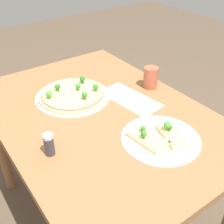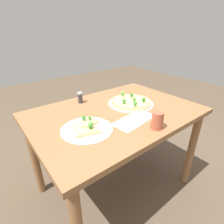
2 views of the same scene
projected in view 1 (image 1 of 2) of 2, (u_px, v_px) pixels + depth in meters
name	position (u px, v px, depth m)	size (l,w,h in m)	color
ground_plane	(103.00, 216.00, 1.70)	(8.00, 8.00, 0.00)	brown
dining_table	(100.00, 130.00, 1.33)	(1.22, 0.85, 0.77)	brown
pizza_tray_whole	(73.00, 95.00, 1.37)	(0.36, 0.36, 0.07)	silver
pizza_tray_slice	(159.00, 137.00, 1.10)	(0.31, 0.31, 0.07)	silver
drinking_cup	(151.00, 78.00, 1.43)	(0.07, 0.07, 0.11)	#AD5138
condiment_shaker	(49.00, 144.00, 1.02)	(0.04, 0.04, 0.09)	#333338
paper_menu	(130.00, 99.00, 1.36)	(0.31, 0.14, 0.00)	silver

